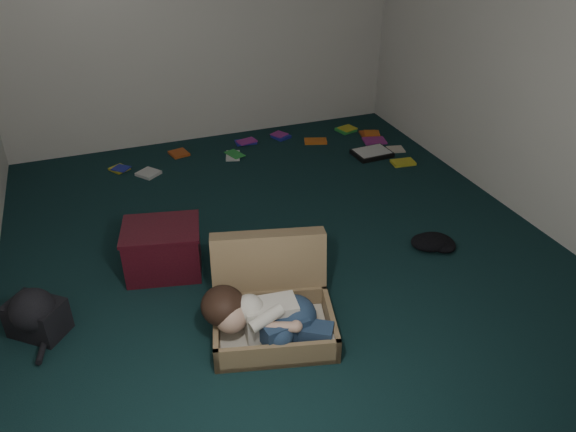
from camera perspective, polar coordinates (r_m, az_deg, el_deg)
floor at (r=4.25m, az=-0.71°, el=-3.06°), size 4.50×4.50×0.00m
wall_back at (r=5.79m, az=-8.93°, el=19.92°), size 4.50×0.00×4.50m
wall_front at (r=1.93m, az=22.65°, el=-5.97°), size 4.50×0.00×4.50m
wall_right at (r=4.73m, az=23.52°, el=15.33°), size 0.00×4.50×4.50m
suitcase at (r=3.48m, az=-1.66°, el=-8.71°), size 0.87×0.85×0.53m
person at (r=3.32m, az=-2.26°, el=-10.18°), size 0.74×0.51×0.33m
maroon_bin at (r=3.99m, az=-12.59°, el=-3.30°), size 0.60×0.51×0.36m
backpack at (r=3.75m, az=-24.16°, el=-9.30°), size 0.52×0.51×0.24m
clothing_pile at (r=4.43m, az=15.03°, el=-1.80°), size 0.44×0.38×0.13m
paper_tray at (r=5.72m, az=8.52°, el=6.34°), size 0.38×0.29×0.05m
book_scatter at (r=5.80m, az=-0.12°, el=6.87°), size 2.88×1.25×0.02m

